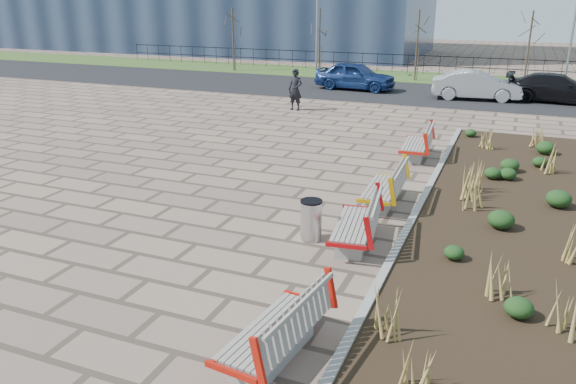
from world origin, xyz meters
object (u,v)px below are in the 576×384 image
at_px(lamp_west, 317,26).
at_px(lamp_east, 573,31).
at_px(bench_d, 416,142).
at_px(pedestrian, 295,90).
at_px(bench_c, 382,185).
at_px(bench_b, 354,222).
at_px(litter_bin, 311,220).
at_px(bench_a, 273,327).
at_px(car_silver, 476,85).
at_px(car_black, 557,88).
at_px(car_blue, 355,76).

bearing_deg(lamp_west, lamp_east, 0.00).
xyz_separation_m(bench_d, pedestrian, (-6.30, 5.74, 0.40)).
bearing_deg(bench_c, pedestrian, 119.39).
distance_m(bench_b, bench_d, 7.00).
height_order(bench_b, bench_d, same).
bearing_deg(pedestrian, litter_bin, -61.27).
bearing_deg(bench_c, bench_b, -92.21).
bearing_deg(bench_d, litter_bin, -100.86).
bearing_deg(lamp_east, bench_b, -102.20).
relative_size(bench_a, bench_d, 1.00).
relative_size(bench_c, lamp_west, 0.35).
bearing_deg(car_silver, bench_a, 171.08).
bearing_deg(bench_c, lamp_west, 111.35).
relative_size(bench_a, lamp_east, 0.35).
bearing_deg(lamp_east, car_black, -97.61).
distance_m(bench_c, lamp_west, 22.66).
bearing_deg(bench_c, bench_a, -92.21).
bearing_deg(car_silver, bench_d, 168.92).
xyz_separation_m(car_blue, car_silver, (6.24, -0.73, -0.04)).
distance_m(litter_bin, lamp_east, 24.10).
bearing_deg(bench_d, bench_b, -93.71).
bearing_deg(car_blue, bench_a, -162.82).
xyz_separation_m(bench_b, lamp_east, (5.00, 23.13, 2.54)).
bearing_deg(bench_b, car_blue, 97.84).
xyz_separation_m(bench_c, bench_d, (0.00, 4.51, 0.00)).
bearing_deg(car_blue, lamp_east, -64.72).
relative_size(bench_d, car_silver, 0.51).
xyz_separation_m(litter_bin, car_blue, (-4.48, 19.22, 0.32)).
bearing_deg(lamp_east, bench_a, -100.40).
height_order(bench_b, litter_bin, bench_b).
bearing_deg(pedestrian, bench_b, -57.82).
distance_m(bench_b, car_black, 19.61).
xyz_separation_m(bench_c, car_silver, (0.87, 15.90, 0.20)).
bearing_deg(car_silver, pedestrian, 121.55).
relative_size(bench_b, pedestrian, 1.17).
bearing_deg(pedestrian, car_black, 36.44).
relative_size(bench_a, car_blue, 0.49).
distance_m(bench_c, car_black, 17.20).
bearing_deg(lamp_east, car_blue, -158.88).
distance_m(bench_c, litter_bin, 2.73).
bearing_deg(bench_d, bench_c, -93.71).
relative_size(bench_d, lamp_east, 0.35).
height_order(car_blue, lamp_west, lamp_west).
relative_size(litter_bin, pedestrian, 0.47).
xyz_separation_m(pedestrian, car_black, (10.76, 6.36, -0.22)).
bearing_deg(car_silver, car_black, -85.56).
xyz_separation_m(bench_c, car_blue, (-5.37, 16.63, 0.25)).
xyz_separation_m(bench_a, lamp_west, (-9.00, 27.23, 2.54)).
bearing_deg(bench_c, car_blue, 105.68).
bearing_deg(lamp_west, car_blue, -47.82).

